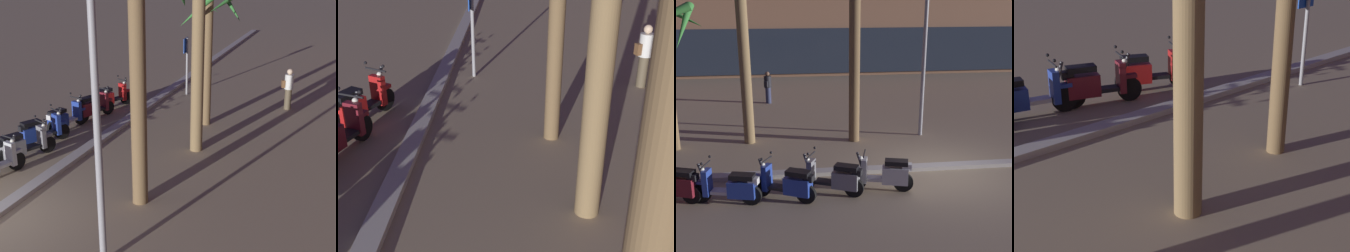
# 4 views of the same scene
# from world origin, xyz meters

# --- Properties ---
(scooter_red_second_in_line) EXTENTS (1.66, 0.93, 1.17)m
(scooter_red_second_in_line) POSITION_xyz_m (-8.76, -1.05, 0.45)
(scooter_red_second_in_line) COLOR black
(scooter_red_second_in_line) RESTS_ON ground
(scooter_maroon_last_in_row) EXTENTS (1.67, 0.81, 1.17)m
(scooter_maroon_last_in_row) POSITION_xyz_m (-7.35, -1.04, 0.47)
(scooter_maroon_last_in_row) COLOR black
(scooter_maroon_last_in_row) RESTS_ON ground
(scooter_blue_mid_rear) EXTENTS (1.78, 0.72, 1.17)m
(scooter_blue_mid_rear) POSITION_xyz_m (-5.92, -1.34, 0.44)
(scooter_blue_mid_rear) COLOR black
(scooter_blue_mid_rear) RESTS_ON ground
(crossing_sign) EXTENTS (0.60, 0.13, 2.40)m
(crossing_sign) POSITION_xyz_m (-11.68, 1.05, 1.50)
(crossing_sign) COLOR #939399
(crossing_sign) RESTS_ON ground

